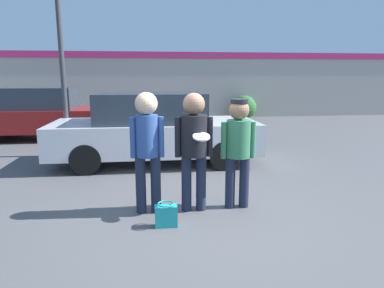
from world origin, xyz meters
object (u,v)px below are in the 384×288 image
person_left (147,142)px  shrub (245,107)px  parked_car_near (154,129)px  street_lamp (67,21)px  person_middle_with_frisbee (194,141)px  parked_car_far (41,114)px  person_right (238,143)px  handbag (166,215)px

person_left → shrub: size_ratio=1.64×
parked_car_near → street_lamp: bearing=154.6°
person_middle_with_frisbee → parked_car_far: bearing=122.0°
person_right → street_lamp: size_ratio=0.31×
person_middle_with_frisbee → parked_car_near: bearing=100.3°
parked_car_near → parked_car_far: size_ratio=1.04×
person_middle_with_frisbee → person_right: size_ratio=1.06×
person_middle_with_frisbee → street_lamp: bearing=122.7°
parked_car_near → parked_car_far: bearing=134.8°
person_left → handbag: person_left is taller
person_right → street_lamp: street_lamp is taller
parked_car_far → parked_car_near: bearing=-45.2°
parked_car_far → street_lamp: bearing=-59.1°
person_right → handbag: (-1.12, -0.57, -0.85)m
person_right → shrub: (3.13, 10.84, -0.47)m
person_right → parked_car_far: 8.15m
street_lamp → handbag: size_ratio=16.02×
shrub → handbag: size_ratio=3.26×
person_left → street_lamp: (-1.85, 3.94, 2.21)m
person_middle_with_frisbee → shrub: bearing=70.7°
person_middle_with_frisbee → parked_car_far: person_middle_with_frisbee is taller
person_middle_with_frisbee → street_lamp: street_lamp is taller
person_left → parked_car_near: person_left is taller
person_left → handbag: (0.23, -0.54, -0.91)m
person_middle_with_frisbee → parked_car_near: size_ratio=0.38×
shrub → handbag: 12.18m
street_lamp → handbag: bearing=-65.0°
parked_car_far → shrub: parked_car_far is taller
person_right → handbag: 1.52m
person_right → person_middle_with_frisbee: bearing=-176.6°
parked_car_far → shrub: bearing=28.3°
shrub → parked_car_near: bearing=-118.9°
shrub → handbag: shrub is taller
street_lamp → person_middle_with_frisbee: bearing=-57.3°
handbag → person_middle_with_frisbee: bearing=50.0°
shrub → person_right: bearing=-106.1°
parked_car_near → shrub: size_ratio=4.30×
person_left → street_lamp: size_ratio=0.33×
person_middle_with_frisbee → person_right: bearing=3.4°
parked_car_near → handbag: bearing=-88.4°
parked_car_near → parked_car_far: parked_car_far is taller
person_middle_with_frisbee → parked_car_far: size_ratio=0.39×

